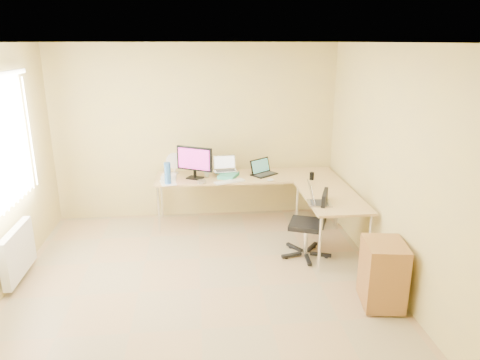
{
  "coord_description": "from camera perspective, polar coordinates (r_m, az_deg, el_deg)",
  "views": [
    {
      "loc": [
        0.0,
        -4.34,
        2.62
      ],
      "look_at": [
        0.55,
        1.1,
        0.9
      ],
      "focal_mm": 33.28,
      "sensor_mm": 36.0,
      "label": 1
    }
  ],
  "objects": [
    {
      "name": "radiator",
      "position": [
        5.64,
        -26.6,
        -8.27
      ],
      "size": [
        0.09,
        0.8,
        0.55
      ],
      "primitive_type": "cube",
      "color": "white",
      "rests_on": "ground"
    },
    {
      "name": "monitor",
      "position": [
        6.34,
        -5.84,
        2.22
      ],
      "size": [
        0.56,
        0.42,
        0.47
      ],
      "primitive_type": "cube",
      "rotation": [
        0.0,
        0.0,
        -0.5
      ],
      "color": "black",
      "rests_on": "desk_main"
    },
    {
      "name": "water_bottle",
      "position": [
        6.16,
        -9.27,
        0.85
      ],
      "size": [
        0.09,
        0.09,
        0.31
      ],
      "primitive_type": "cylinder",
      "rotation": [
        0.0,
        0.0,
        0.03
      ],
      "color": "#336EBF",
      "rests_on": "desk_main"
    },
    {
      "name": "desk_fan",
      "position": [
        6.63,
        -8.4,
        2.03
      ],
      "size": [
        0.26,
        0.26,
        0.3
      ],
      "primitive_type": "cylinder",
      "rotation": [
        0.0,
        0.0,
        -0.13
      ],
      "color": "silver",
      "rests_on": "desk_main"
    },
    {
      "name": "mug",
      "position": [
        6.45,
        -4.25,
        0.75
      ],
      "size": [
        0.11,
        0.11,
        0.08
      ],
      "primitive_type": "imported",
      "rotation": [
        0.0,
        0.0,
        -0.29
      ],
      "color": "beige",
      "rests_on": "desk_main"
    },
    {
      "name": "wall_front",
      "position": [
        2.47,
        -5.12,
        -14.83
      ],
      "size": [
        4.5,
        0.0,
        4.5
      ],
      "primitive_type": "plane",
      "rotation": [
        -1.57,
        0.0,
        0.0
      ],
      "color": "tan",
      "rests_on": "ground"
    },
    {
      "name": "papers",
      "position": [
        6.25,
        -9.18,
        -0.35
      ],
      "size": [
        0.26,
        0.33,
        0.01
      ],
      "primitive_type": "cube",
      "rotation": [
        0.0,
        0.0,
        0.18
      ],
      "color": "white",
      "rests_on": "desk_main"
    },
    {
      "name": "cabinet",
      "position": [
        4.83,
        17.84,
        -11.32
      ],
      "size": [
        0.46,
        0.54,
        0.67
      ],
      "primitive_type": "cube",
      "rotation": [
        0.0,
        0.0,
        -0.15
      ],
      "color": "brown",
      "rests_on": "ground"
    },
    {
      "name": "cd_stack",
      "position": [
        6.18,
        -4.94,
        -0.24
      ],
      "size": [
        0.16,
        0.16,
        0.03
      ],
      "primitive_type": "cylinder",
      "rotation": [
        0.0,
        0.0,
        -0.24
      ],
      "color": "silver",
      "rests_on": "desk_main"
    },
    {
      "name": "wall_right",
      "position": [
        5.0,
        19.31,
        1.15
      ],
      "size": [
        0.0,
        4.5,
        4.5
      ],
      "primitive_type": "plane",
      "rotation": [
        1.57,
        0.0,
        -1.57
      ],
      "color": "tan",
      "rests_on": "ground"
    },
    {
      "name": "desk_main",
      "position": [
        6.63,
        0.86,
        -2.44
      ],
      "size": [
        2.65,
        0.7,
        0.73
      ],
      "primitive_type": "cube",
      "color": "tan",
      "rests_on": "ground"
    },
    {
      "name": "ceiling",
      "position": [
        4.34,
        -6.05,
        17.12
      ],
      "size": [
        4.5,
        4.5,
        0.0
      ],
      "primitive_type": "plane",
      "rotation": [
        3.14,
        0.0,
        0.0
      ],
      "color": "white",
      "rests_on": "ground"
    },
    {
      "name": "wall_back",
      "position": [
        6.72,
        -5.68,
        6.04
      ],
      "size": [
        4.5,
        0.0,
        4.5
      ],
      "primitive_type": "plane",
      "rotation": [
        1.57,
        0.0,
        0.0
      ],
      "color": "tan",
      "rests_on": "ground"
    },
    {
      "name": "floor",
      "position": [
        5.07,
        -5.1,
        -13.73
      ],
      "size": [
        4.5,
        4.5,
        0.0
      ],
      "primitive_type": "plane",
      "color": "tan",
      "rests_on": "ground"
    },
    {
      "name": "black_cup",
      "position": [
        6.38,
        9.18,
        0.51
      ],
      "size": [
        0.07,
        0.07,
        0.11
      ],
      "primitive_type": "cylinder",
      "rotation": [
        0.0,
        0.0,
        0.16
      ],
      "color": "black",
      "rests_on": "desk_main"
    },
    {
      "name": "laptop_center",
      "position": [
        6.52,
        -1.9,
        2.08
      ],
      "size": [
        0.37,
        0.29,
        0.22
      ],
      "primitive_type": "cube",
      "rotation": [
        0.0,
        0.0,
        0.1
      ],
      "color": "silver",
      "rests_on": "desk_main"
    },
    {
      "name": "book_stack",
      "position": [
        6.43,
        -1.49,
        0.59
      ],
      "size": [
        0.34,
        0.38,
        0.05
      ],
      "primitive_type": "cube",
      "rotation": [
        0.0,
        0.0,
        -0.42
      ],
      "color": "teal",
      "rests_on": "desk_main"
    },
    {
      "name": "desk_return",
      "position": [
        5.91,
        11.47,
        -5.35
      ],
      "size": [
        0.7,
        1.3,
        0.73
      ],
      "primitive_type": "cube",
      "color": "tan",
      "rests_on": "ground"
    },
    {
      "name": "laptop_return",
      "position": [
        5.44,
        10.19,
        -1.93
      ],
      "size": [
        0.36,
        0.29,
        0.22
      ],
      "primitive_type": "cube",
      "rotation": [
        0.0,
        0.0,
        1.46
      ],
      "color": "#A4A1B4",
      "rests_on": "desk_return"
    },
    {
      "name": "laptop_black",
      "position": [
        6.52,
        3.13,
        1.64
      ],
      "size": [
        0.45,
        0.43,
        0.23
      ],
      "primitive_type": "cube",
      "rotation": [
        0.0,
        0.0,
        0.64
      ],
      "color": "black",
      "rests_on": "desk_main"
    },
    {
      "name": "office_chair",
      "position": [
        5.61,
        8.57,
        -4.94
      ],
      "size": [
        0.69,
        0.69,
        0.89
      ],
      "primitive_type": "cube",
      "rotation": [
        0.0,
        0.0,
        -0.37
      ],
      "color": "black",
      "rests_on": "ground"
    },
    {
      "name": "white_box",
      "position": [
        6.37,
        -9.13,
        0.33
      ],
      "size": [
        0.22,
        0.16,
        0.08
      ],
      "primitive_type": "cube",
      "rotation": [
        0.0,
        0.0,
        -0.07
      ],
      "color": "white",
      "rests_on": "desk_main"
    },
    {
      "name": "keyboard",
      "position": [
        6.2,
        -1.35,
        -0.19
      ],
      "size": [
        0.44,
        0.27,
        0.02
      ],
      "primitive_type": "cube",
      "rotation": [
        0.0,
        0.0,
        0.39
      ],
      "color": "silver",
      "rests_on": "desk_main"
    },
    {
      "name": "mouse",
      "position": [
        6.27,
        3.94,
        0.03
      ],
      "size": [
        0.1,
        0.07,
        0.04
      ],
      "primitive_type": "ellipsoid",
      "rotation": [
        0.0,
        0.0,
        0.08
      ],
      "color": "silver",
      "rests_on": "desk_main"
    }
  ]
}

